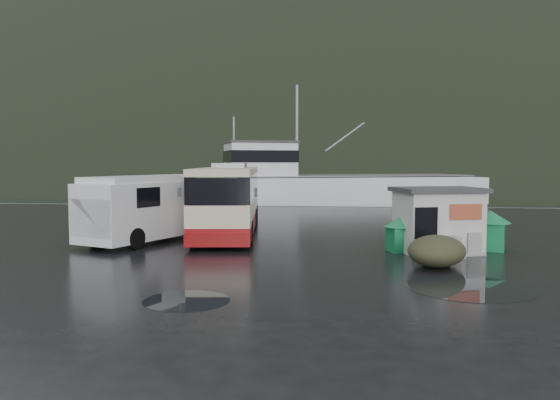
# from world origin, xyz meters

# --- Properties ---
(ground) EXTENTS (160.00, 160.00, 0.00)m
(ground) POSITION_xyz_m (0.00, 0.00, 0.00)
(ground) COLOR black
(ground) RESTS_ON ground
(harbor_water) EXTENTS (300.00, 180.00, 0.02)m
(harbor_water) POSITION_xyz_m (0.00, 110.00, 0.00)
(harbor_water) COLOR black
(harbor_water) RESTS_ON ground
(quay_edge) EXTENTS (160.00, 0.60, 1.50)m
(quay_edge) POSITION_xyz_m (0.00, 20.00, 0.00)
(quay_edge) COLOR #999993
(quay_edge) RESTS_ON ground
(headland) EXTENTS (780.00, 540.00, 570.00)m
(headland) POSITION_xyz_m (10.00, 250.00, 0.00)
(headland) COLOR black
(headland) RESTS_ON ground
(coach_bus) EXTENTS (4.35, 11.88, 3.28)m
(coach_bus) POSITION_xyz_m (-3.54, 4.63, 0.00)
(coach_bus) COLOR beige
(coach_bus) RESTS_ON ground
(white_van) EXTENTS (4.55, 6.97, 2.76)m
(white_van) POSITION_xyz_m (-6.23, 1.39, 0.00)
(white_van) COLOR silver
(white_van) RESTS_ON ground
(waste_bin_left) EXTENTS (1.19, 1.19, 1.33)m
(waste_bin_left) POSITION_xyz_m (3.94, -0.19, 0.00)
(waste_bin_left) COLOR #157B45
(waste_bin_left) RESTS_ON ground
(waste_bin_right) EXTENTS (1.35, 1.35, 1.50)m
(waste_bin_right) POSITION_xyz_m (7.28, 0.53, 0.00)
(waste_bin_right) COLOR #157B45
(waste_bin_right) RESTS_ON ground
(dome_tent) EXTENTS (2.48, 2.94, 0.99)m
(dome_tent) POSITION_xyz_m (4.73, -2.97, 0.00)
(dome_tent) COLOR #343821
(dome_tent) RESTS_ON ground
(ticket_kiosk) EXTENTS (3.55, 3.04, 2.37)m
(ticket_kiosk) POSITION_xyz_m (5.25, -0.08, 0.00)
(ticket_kiosk) COLOR beige
(ticket_kiosk) RESTS_ON ground
(jersey_barrier_a) EXTENTS (1.25, 1.82, 0.83)m
(jersey_barrier_a) POSITION_xyz_m (6.20, -0.16, 0.00)
(jersey_barrier_a) COLOR #999993
(jersey_barrier_a) RESTS_ON ground
(jersey_barrier_b) EXTENTS (1.21, 1.64, 0.74)m
(jersey_barrier_b) POSITION_xyz_m (5.36, -0.95, 0.00)
(jersey_barrier_b) COLOR #999993
(jersey_barrier_b) RESTS_ON ground
(fishing_trawler) EXTENTS (29.27, 15.57, 11.53)m
(fishing_trawler) POSITION_xyz_m (1.05, 28.21, 0.00)
(fishing_trawler) COLOR silver
(fishing_trawler) RESTS_ON ground
(puddles) EXTENTS (9.73, 4.80, 0.01)m
(puddles) POSITION_xyz_m (3.06, -6.54, 0.01)
(puddles) COLOR black
(puddles) RESTS_ON ground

